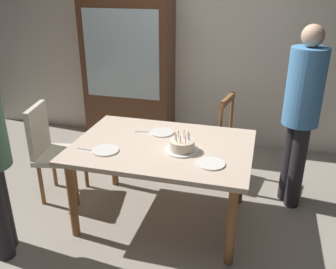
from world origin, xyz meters
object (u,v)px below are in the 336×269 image
object	(u,v)px
dining_table	(162,154)
person_guest	(302,109)
plate_near_celebrant	(105,150)
birthday_cake	(182,146)
chair_upholstered	(52,147)
plate_far_side	(162,132)
china_cabinet	(129,71)
plate_near_guest	(211,163)
chair_spindle_back	(209,139)

from	to	relation	value
dining_table	person_guest	world-z (taller)	person_guest
dining_table	person_guest	bearing A→B (deg)	27.35
person_guest	plate_near_celebrant	bearing A→B (deg)	-151.91
birthday_cake	chair_upholstered	xyz separation A→B (m)	(-1.33, 0.16, -0.25)
plate_far_side	china_cabinet	size ratio (longest dim) A/B	0.12
person_guest	dining_table	bearing A→B (deg)	-152.65
plate_near_guest	person_guest	size ratio (longest dim) A/B	0.13
plate_far_side	person_guest	xyz separation A→B (m)	(1.20, 0.34, 0.22)
birthday_cake	person_guest	xyz separation A→B (m)	(0.94, 0.65, 0.19)
chair_spindle_back	china_cabinet	size ratio (longest dim) A/B	0.50
chair_spindle_back	chair_upholstered	bearing A→B (deg)	-151.80
plate_far_side	person_guest	size ratio (longest dim) A/B	0.13
chair_upholstered	person_guest	size ratio (longest dim) A/B	0.56
plate_near_celebrant	china_cabinet	distance (m)	1.87
plate_near_guest	chair_upholstered	distance (m)	1.64
china_cabinet	dining_table	bearing A→B (deg)	-60.32
plate_near_celebrant	person_guest	distance (m)	1.76
person_guest	birthday_cake	bearing A→B (deg)	-145.10
plate_near_guest	plate_near_celebrant	bearing A→B (deg)	180.00
plate_near_guest	chair_spindle_back	xyz separation A→B (m)	(-0.17, 1.09, -0.29)
plate_near_celebrant	chair_spindle_back	distance (m)	1.32
chair_spindle_back	dining_table	bearing A→B (deg)	-108.15
dining_table	china_cabinet	size ratio (longest dim) A/B	0.79
birthday_cake	plate_far_side	distance (m)	0.41
birthday_cake	plate_near_guest	bearing A→B (deg)	-32.41
birthday_cake	china_cabinet	distance (m)	1.96
plate_near_celebrant	plate_far_side	xyz separation A→B (m)	(0.34, 0.48, 0.00)
dining_table	china_cabinet	world-z (taller)	china_cabinet
birthday_cake	chair_upholstered	size ratio (longest dim) A/B	0.29
plate_near_guest	person_guest	distance (m)	1.09
china_cabinet	chair_spindle_back	bearing A→B (deg)	-31.33
chair_upholstered	person_guest	distance (m)	2.36
birthday_cake	plate_near_guest	size ratio (longest dim) A/B	1.27
china_cabinet	birthday_cake	bearing A→B (deg)	-56.57
person_guest	plate_far_side	bearing A→B (deg)	-164.10
china_cabinet	plate_near_guest	bearing A→B (deg)	-53.29
plate_far_side	plate_near_guest	size ratio (longest dim) A/B	1.00
dining_table	plate_near_guest	bearing A→B (deg)	-27.95
chair_upholstered	china_cabinet	world-z (taller)	china_cabinet
dining_table	birthday_cake	distance (m)	0.24
plate_near_celebrant	chair_upholstered	size ratio (longest dim) A/B	0.23
plate_near_celebrant	chair_spindle_back	xyz separation A→B (m)	(0.69, 1.09, -0.29)
plate_far_side	person_guest	bearing A→B (deg)	15.90
plate_near_guest	chair_spindle_back	size ratio (longest dim) A/B	0.23
birthday_cake	person_guest	size ratio (longest dim) A/B	0.16
dining_table	birthday_cake	size ratio (longest dim) A/B	5.39
plate_near_celebrant	plate_far_side	world-z (taller)	same
chair_spindle_back	china_cabinet	world-z (taller)	china_cabinet
plate_near_celebrant	person_guest	size ratio (longest dim) A/B	0.13
birthday_cake	chair_upholstered	distance (m)	1.36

